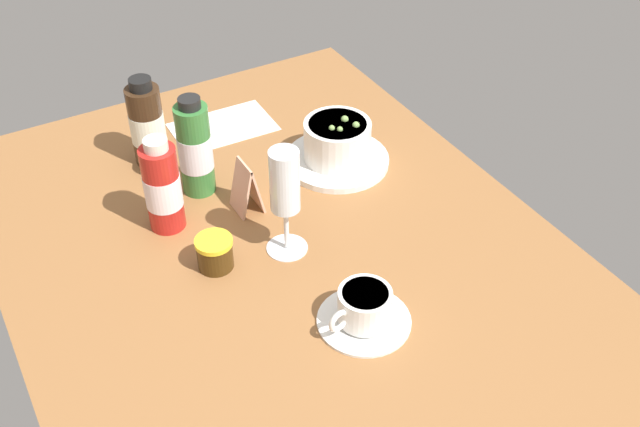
{
  "coord_description": "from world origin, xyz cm",
  "views": [
    {
      "loc": [
        -83.18,
        39.68,
        82.17
      ],
      "look_at": [
        -4.64,
        -5.09,
        7.93
      ],
      "focal_mm": 42.92,
      "sensor_mm": 36.0,
      "label": 1
    }
  ],
  "objects_px": {
    "sauce_bottle_green": "(195,149)",
    "sauce_bottle_red": "(163,187)",
    "jam_jar": "(215,253)",
    "coffee_cup": "(364,309)",
    "cutlery_setting": "(221,127)",
    "sauce_bottle_brown": "(147,125)",
    "porridge_bowl": "(337,144)",
    "wine_glass": "(285,187)",
    "menu_card": "(246,187)"
  },
  "relations": [
    {
      "from": "porridge_bowl",
      "to": "menu_card",
      "type": "xyz_separation_m",
      "value": [
        -0.04,
        0.2,
        0.01
      ]
    },
    {
      "from": "cutlery_setting",
      "to": "menu_card",
      "type": "relative_size",
      "value": 2.13
    },
    {
      "from": "jam_jar",
      "to": "sauce_bottle_brown",
      "type": "height_order",
      "value": "sauce_bottle_brown"
    },
    {
      "from": "porridge_bowl",
      "to": "sauce_bottle_brown",
      "type": "xyz_separation_m",
      "value": [
        0.18,
        0.29,
        0.04
      ]
    },
    {
      "from": "jam_jar",
      "to": "sauce_bottle_red",
      "type": "xyz_separation_m",
      "value": [
        0.13,
        0.03,
        0.05
      ]
    },
    {
      "from": "coffee_cup",
      "to": "menu_card",
      "type": "xyz_separation_m",
      "value": [
        0.32,
        0.03,
        0.02
      ]
    },
    {
      "from": "porridge_bowl",
      "to": "cutlery_setting",
      "type": "bearing_deg",
      "value": 32.62
    },
    {
      "from": "sauce_bottle_brown",
      "to": "sauce_bottle_red",
      "type": "height_order",
      "value": "same"
    },
    {
      "from": "wine_glass",
      "to": "sauce_bottle_brown",
      "type": "relative_size",
      "value": 1.11
    },
    {
      "from": "sauce_bottle_brown",
      "to": "sauce_bottle_red",
      "type": "distance_m",
      "value": 0.19
    },
    {
      "from": "sauce_bottle_green",
      "to": "sauce_bottle_red",
      "type": "relative_size",
      "value": 1.09
    },
    {
      "from": "jam_jar",
      "to": "menu_card",
      "type": "xyz_separation_m",
      "value": [
        0.11,
        -0.1,
        0.02
      ]
    },
    {
      "from": "cutlery_setting",
      "to": "menu_card",
      "type": "bearing_deg",
      "value": 166.14
    },
    {
      "from": "porridge_bowl",
      "to": "wine_glass",
      "type": "relative_size",
      "value": 1.02
    },
    {
      "from": "sauce_bottle_red",
      "to": "menu_card",
      "type": "xyz_separation_m",
      "value": [
        -0.03,
        -0.13,
        -0.03
      ]
    },
    {
      "from": "coffee_cup",
      "to": "sauce_bottle_red",
      "type": "xyz_separation_m",
      "value": [
        0.35,
        0.17,
        0.05
      ]
    },
    {
      "from": "sauce_bottle_green",
      "to": "sauce_bottle_brown",
      "type": "bearing_deg",
      "value": 18.24
    },
    {
      "from": "jam_jar",
      "to": "sauce_bottle_green",
      "type": "bearing_deg",
      "value": -15.63
    },
    {
      "from": "cutlery_setting",
      "to": "sauce_bottle_red",
      "type": "height_order",
      "value": "sauce_bottle_red"
    },
    {
      "from": "sauce_bottle_green",
      "to": "sauce_bottle_red",
      "type": "xyz_separation_m",
      "value": [
        -0.06,
        0.08,
        -0.01
      ]
    },
    {
      "from": "cutlery_setting",
      "to": "wine_glass",
      "type": "relative_size",
      "value": 1.05
    },
    {
      "from": "sauce_bottle_green",
      "to": "porridge_bowl",
      "type": "bearing_deg",
      "value": -101.67
    },
    {
      "from": "wine_glass",
      "to": "menu_card",
      "type": "relative_size",
      "value": 2.02
    },
    {
      "from": "coffee_cup",
      "to": "menu_card",
      "type": "bearing_deg",
      "value": 5.67
    },
    {
      "from": "cutlery_setting",
      "to": "sauce_bottle_brown",
      "type": "bearing_deg",
      "value": 103.89
    },
    {
      "from": "sauce_bottle_brown",
      "to": "sauce_bottle_red",
      "type": "xyz_separation_m",
      "value": [
        -0.19,
        0.04,
        0.0
      ]
    },
    {
      "from": "sauce_bottle_green",
      "to": "sauce_bottle_red",
      "type": "distance_m",
      "value": 0.11
    },
    {
      "from": "porridge_bowl",
      "to": "sauce_bottle_red",
      "type": "xyz_separation_m",
      "value": [
        -0.01,
        0.33,
        0.04
      ]
    },
    {
      "from": "coffee_cup",
      "to": "wine_glass",
      "type": "distance_m",
      "value": 0.22
    },
    {
      "from": "sauce_bottle_red",
      "to": "menu_card",
      "type": "height_order",
      "value": "sauce_bottle_red"
    },
    {
      "from": "jam_jar",
      "to": "wine_glass",
      "type": "bearing_deg",
      "value": -99.45
    },
    {
      "from": "sauce_bottle_green",
      "to": "menu_card",
      "type": "distance_m",
      "value": 0.11
    },
    {
      "from": "coffee_cup",
      "to": "cutlery_setting",
      "type": "bearing_deg",
      "value": -3.06
    },
    {
      "from": "sauce_bottle_red",
      "to": "coffee_cup",
      "type": "bearing_deg",
      "value": -154.43
    },
    {
      "from": "porridge_bowl",
      "to": "jam_jar",
      "type": "bearing_deg",
      "value": 115.25
    },
    {
      "from": "coffee_cup",
      "to": "sauce_bottle_brown",
      "type": "xyz_separation_m",
      "value": [
        0.54,
        0.12,
        0.05
      ]
    },
    {
      "from": "jam_jar",
      "to": "sauce_bottle_green",
      "type": "relative_size",
      "value": 0.32
    },
    {
      "from": "wine_glass",
      "to": "cutlery_setting",
      "type": "bearing_deg",
      "value": -7.85
    },
    {
      "from": "porridge_bowl",
      "to": "menu_card",
      "type": "height_order",
      "value": "porridge_bowl"
    },
    {
      "from": "coffee_cup",
      "to": "sauce_bottle_red",
      "type": "bearing_deg",
      "value": 25.57
    },
    {
      "from": "jam_jar",
      "to": "menu_card",
      "type": "relative_size",
      "value": 0.63
    },
    {
      "from": "porridge_bowl",
      "to": "cutlery_setting",
      "type": "distance_m",
      "value": 0.26
    },
    {
      "from": "cutlery_setting",
      "to": "jam_jar",
      "type": "relative_size",
      "value": 3.35
    },
    {
      "from": "jam_jar",
      "to": "coffee_cup",
      "type": "bearing_deg",
      "value": -147.55
    },
    {
      "from": "wine_glass",
      "to": "menu_card",
      "type": "distance_m",
      "value": 0.15
    },
    {
      "from": "coffee_cup",
      "to": "menu_card",
      "type": "relative_size",
      "value": 1.48
    },
    {
      "from": "sauce_bottle_red",
      "to": "porridge_bowl",
      "type": "bearing_deg",
      "value": -87.77
    },
    {
      "from": "coffee_cup",
      "to": "jam_jar",
      "type": "relative_size",
      "value": 2.33
    },
    {
      "from": "porridge_bowl",
      "to": "sauce_bottle_red",
      "type": "relative_size",
      "value": 1.13
    },
    {
      "from": "porridge_bowl",
      "to": "sauce_bottle_green",
      "type": "relative_size",
      "value": 1.04
    }
  ]
}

